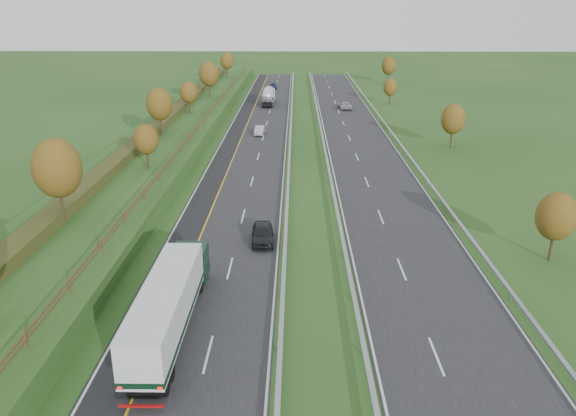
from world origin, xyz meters
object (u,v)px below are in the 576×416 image
(road_tanker, at_px, (268,96))
(car_oncoming, at_px, (345,105))
(car_silver_mid, at_px, (260,130))
(car_small_far, at_px, (273,86))
(car_dark_near, at_px, (263,234))
(box_lorry, at_px, (170,302))

(road_tanker, distance_m, car_oncoming, 17.24)
(car_oncoming, bearing_deg, car_silver_mid, 53.78)
(car_silver_mid, height_order, car_oncoming, car_oncoming)
(car_small_far, bearing_deg, road_tanker, -91.43)
(car_dark_near, height_order, car_silver_mid, car_dark_near)
(box_lorry, distance_m, car_silver_mid, 60.24)
(car_small_far, relative_size, car_oncoming, 0.89)
(car_silver_mid, xyz_separation_m, car_oncoming, (16.15, 24.84, 0.02))
(car_dark_near, distance_m, car_oncoming, 71.17)
(car_silver_mid, bearing_deg, car_dark_near, -83.83)
(road_tanker, xyz_separation_m, car_small_far, (0.05, 23.87, -1.15))
(car_dark_near, height_order, car_oncoming, car_dark_near)
(box_lorry, relative_size, car_small_far, 3.53)
(car_small_far, bearing_deg, car_oncoming, -62.90)
(car_dark_near, bearing_deg, car_small_far, 88.71)
(road_tanker, relative_size, car_dark_near, 2.31)
(box_lorry, height_order, road_tanker, box_lorry)
(box_lorry, height_order, car_silver_mid, box_lorry)
(car_dark_near, bearing_deg, road_tanker, 89.29)
(box_lorry, relative_size, car_dark_near, 3.36)
(road_tanker, height_order, car_small_far, road_tanker)
(car_small_far, bearing_deg, box_lorry, -92.33)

